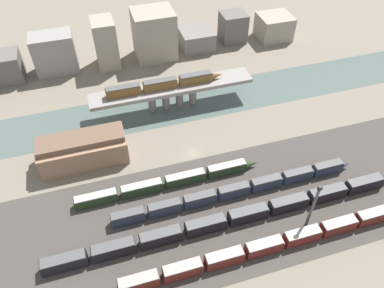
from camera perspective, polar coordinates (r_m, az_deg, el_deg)
ground_plane at (r=121.68m, az=0.07°, el=-1.37°), size 400.00×400.00×0.00m
railbed_yard at (r=107.33m, az=3.85°, el=-10.27°), size 280.00×42.00×0.01m
river_water at (r=139.52m, az=-2.93°, el=5.78°), size 320.00×20.43×0.01m
bridge at (r=135.13m, az=-3.04°, el=8.14°), size 58.59×8.36×8.95m
train_on_bridge at (r=132.58m, az=-4.23°, el=9.15°), size 42.08×2.87×3.54m
train_yard_near at (r=102.94m, az=14.32°, el=-14.03°), size 88.91×3.05×3.99m
train_yard_mid at (r=103.94m, az=6.06°, el=-11.24°), size 100.84×3.16×4.11m
train_yard_far at (r=109.90m, az=6.83°, el=-7.03°), size 74.07×2.74×3.97m
train_yard_outer at (r=111.53m, az=-3.60°, el=-5.84°), size 56.11×2.66×3.54m
warehouse_building at (r=121.10m, az=-16.28°, el=-0.77°), size 26.72×11.34×9.95m
signal_tower at (r=102.60m, az=17.94°, el=-9.04°), size 1.00×0.73×16.61m
city_block_far_left at (r=167.29m, az=-27.26°, el=10.24°), size 16.60×11.25×11.32m
city_block_left at (r=163.72m, az=-20.22°, el=12.87°), size 16.41×10.11×15.98m
city_block_center at (r=160.35m, az=-13.03°, el=14.70°), size 8.80×11.65×20.07m
city_block_right at (r=163.19m, az=-5.79°, el=16.26°), size 16.73×14.28×20.42m
city_block_far_right at (r=171.35m, az=0.67°, el=15.66°), size 14.04×13.26×8.36m
city_block_tall at (r=177.04m, az=6.25°, el=17.27°), size 11.05×9.89×12.94m
city_block_low at (r=182.80m, az=12.40°, el=17.05°), size 14.56×12.99×10.65m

